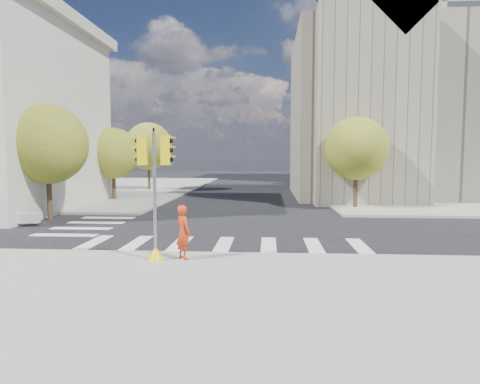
% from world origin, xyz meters
% --- Properties ---
extents(ground, '(160.00, 160.00, 0.00)m').
position_xyz_m(ground, '(0.00, 0.00, 0.00)').
color(ground, black).
rests_on(ground, ground).
extents(sidewalk_near, '(30.00, 14.00, 0.15)m').
position_xyz_m(sidewalk_near, '(0.00, -11.00, 0.07)').
color(sidewalk_near, gray).
rests_on(sidewalk_near, ground).
extents(sidewalk_far_right, '(28.00, 40.00, 0.15)m').
position_xyz_m(sidewalk_far_right, '(20.00, 26.00, 0.07)').
color(sidewalk_far_right, gray).
rests_on(sidewalk_far_right, ground).
extents(sidewalk_far_left, '(28.00, 40.00, 0.15)m').
position_xyz_m(sidewalk_far_left, '(-20.00, 26.00, 0.07)').
color(sidewalk_far_left, gray).
rests_on(sidewalk_far_left, ground).
extents(civic_building, '(26.00, 16.00, 19.39)m').
position_xyz_m(civic_building, '(15.59, 19.12, 7.26)').
color(civic_building, gray).
rests_on(civic_building, ground).
extents(office_tower, '(20.00, 18.00, 30.00)m').
position_xyz_m(office_tower, '(22.00, 42.00, 15.00)').
color(office_tower, '#9EA0A3').
rests_on(office_tower, ground).
extents(tree_lw_near, '(4.40, 4.40, 6.41)m').
position_xyz_m(tree_lw_near, '(-10.50, 4.00, 4.20)').
color(tree_lw_near, '#382616').
rests_on(tree_lw_near, ground).
extents(tree_lw_mid, '(4.00, 4.00, 5.77)m').
position_xyz_m(tree_lw_mid, '(-10.50, 14.00, 3.76)').
color(tree_lw_mid, '#382616').
rests_on(tree_lw_mid, ground).
extents(tree_lw_far, '(4.80, 4.80, 6.95)m').
position_xyz_m(tree_lw_far, '(-10.50, 24.00, 4.54)').
color(tree_lw_far, '#382616').
rests_on(tree_lw_far, ground).
extents(tree_re_near, '(4.20, 4.20, 6.16)m').
position_xyz_m(tree_re_near, '(7.50, 10.00, 4.05)').
color(tree_re_near, '#382616').
rests_on(tree_re_near, ground).
extents(tree_re_mid, '(4.60, 4.60, 6.66)m').
position_xyz_m(tree_re_mid, '(7.50, 22.00, 4.35)').
color(tree_re_mid, '#382616').
rests_on(tree_re_mid, ground).
extents(tree_re_far, '(4.00, 4.00, 5.88)m').
position_xyz_m(tree_re_far, '(7.50, 34.00, 3.87)').
color(tree_re_far, '#382616').
rests_on(tree_re_far, ground).
extents(lamp_near, '(0.35, 0.18, 8.11)m').
position_xyz_m(lamp_near, '(8.00, 14.00, 4.58)').
color(lamp_near, black).
rests_on(lamp_near, sidewalk_far_right).
extents(lamp_far, '(0.35, 0.18, 8.11)m').
position_xyz_m(lamp_far, '(8.00, 28.00, 4.58)').
color(lamp_far, black).
rests_on(lamp_far, sidewalk_far_right).
extents(traffic_signal, '(1.06, 0.56, 4.31)m').
position_xyz_m(traffic_signal, '(-1.99, -5.39, 1.97)').
color(traffic_signal, yellow).
rests_on(traffic_signal, sidewalk_near).
extents(photographer, '(0.76, 0.78, 1.81)m').
position_xyz_m(photographer, '(-1.13, -5.11, 1.05)').
color(photographer, red).
rests_on(photographer, sidewalk_near).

